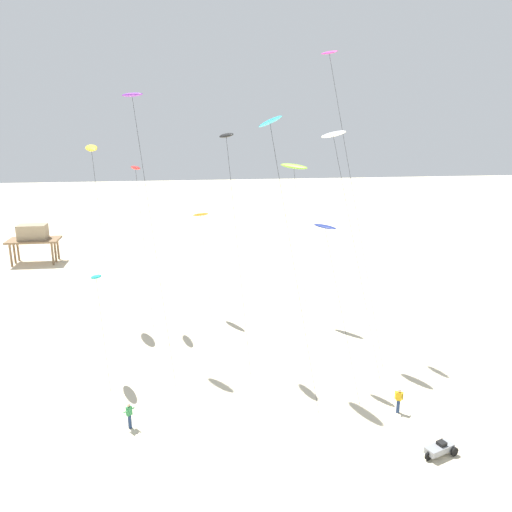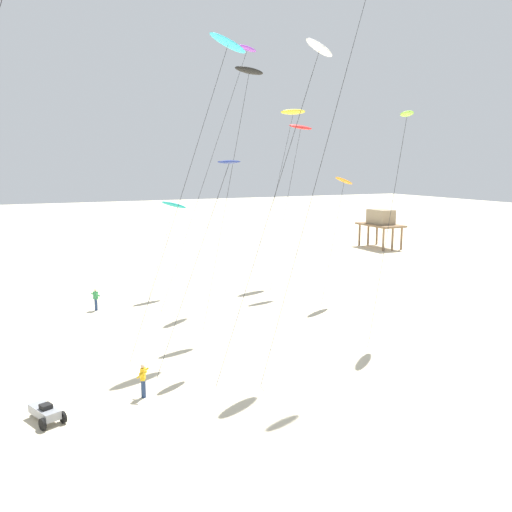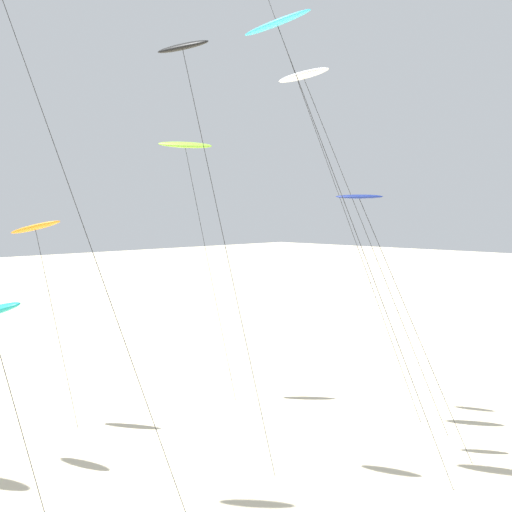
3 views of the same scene
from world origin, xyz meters
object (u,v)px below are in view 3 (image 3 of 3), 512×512
kite_cyan (279,27)px  kite_orange (36,228)px  kite_black (184,52)px  kite_navy (361,201)px  kite_white (305,78)px  kite_lime (185,147)px

kite_cyan → kite_orange: bearing=111.4°
kite_black → kite_navy: bearing=-33.1°
kite_cyan → kite_white: 6.23m
kite_lime → kite_orange: 9.61m
kite_lime → kite_white: size_ratio=0.82×
kite_black → kite_navy: size_ratio=1.56×
kite_orange → kite_navy: size_ratio=0.90×
kite_white → kite_black: (-8.08, -0.46, -0.08)m
kite_navy → kite_black: bearing=146.9°
kite_white → kite_black: size_ratio=1.01×
kite_orange → kite_cyan: bearing=-68.6°
kite_lime → kite_white: (1.46, -7.44, 3.00)m
kite_lime → kite_orange: kite_lime is taller
kite_black → kite_orange: bearing=101.5°
kite_lime → kite_navy: (-0.18, -12.09, -3.11)m
kite_cyan → kite_navy: bearing=-22.5°
kite_cyan → kite_white: (5.31, 3.13, -0.93)m
kite_navy → kite_orange: bearing=122.0°
kite_white → kite_black: 8.10m
kite_lime → kite_orange: size_ratio=1.43×
kite_white → kite_navy: size_ratio=1.57×
kite_black → kite_navy: 9.77m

